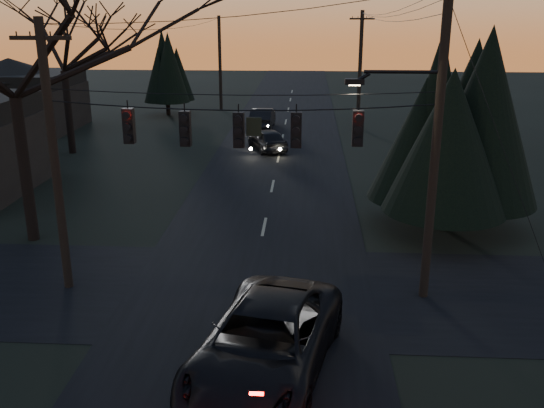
# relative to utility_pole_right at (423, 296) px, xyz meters

# --- Properties ---
(main_road) EXTENTS (8.00, 120.00, 0.02)m
(main_road) POSITION_rel_utility_pole_right_xyz_m (-5.50, 10.00, 0.01)
(main_road) COLOR black
(main_road) RESTS_ON ground
(cross_road) EXTENTS (60.00, 7.00, 0.02)m
(cross_road) POSITION_rel_utility_pole_right_xyz_m (-5.50, 0.00, 0.01)
(cross_road) COLOR black
(cross_road) RESTS_ON ground
(utility_pole_right) EXTENTS (5.00, 0.30, 10.00)m
(utility_pole_right) POSITION_rel_utility_pole_right_xyz_m (0.00, 0.00, 0.00)
(utility_pole_right) COLOR black
(utility_pole_right) RESTS_ON ground
(utility_pole_left) EXTENTS (1.80, 0.30, 8.50)m
(utility_pole_left) POSITION_rel_utility_pole_right_xyz_m (-11.50, 0.00, 0.00)
(utility_pole_left) COLOR black
(utility_pole_left) RESTS_ON ground
(utility_pole_far_r) EXTENTS (1.80, 0.30, 8.50)m
(utility_pole_far_r) POSITION_rel_utility_pole_right_xyz_m (0.00, 28.00, 0.00)
(utility_pole_far_r) COLOR black
(utility_pole_far_r) RESTS_ON ground
(utility_pole_far_l) EXTENTS (0.30, 0.30, 8.00)m
(utility_pole_far_l) POSITION_rel_utility_pole_right_xyz_m (-11.50, 36.00, 0.00)
(utility_pole_far_l) COLOR black
(utility_pole_far_l) RESTS_ON ground
(span_signal_assembly) EXTENTS (11.50, 0.44, 1.48)m
(span_signal_assembly) POSITION_rel_utility_pole_right_xyz_m (-5.74, 0.00, 5.33)
(span_signal_assembly) COLOR black
(span_signal_assembly) RESTS_ON ground
(bare_tree_left) EXTENTS (11.17, 11.17, 11.16)m
(bare_tree_left) POSITION_rel_utility_pole_right_xyz_m (-14.50, 4.09, 7.81)
(bare_tree_left) COLOR black
(bare_tree_left) RESTS_ON ground
(evergreen_right) EXTENTS (4.85, 4.85, 7.77)m
(evergreen_right) POSITION_rel_utility_pole_right_xyz_m (1.98, 6.28, 4.48)
(evergreen_right) COLOR black
(evergreen_right) RESTS_ON ground
(bare_tree_dist) EXTENTS (7.60, 7.60, 10.13)m
(bare_tree_dist) POSITION_rel_utility_pole_right_xyz_m (-18.46, 18.67, 7.08)
(bare_tree_dist) COLOR black
(bare_tree_dist) RESTS_ON ground
(evergreen_dist) EXTENTS (3.37, 3.37, 6.46)m
(evergreen_dist) POSITION_rel_utility_pole_right_xyz_m (-15.54, 32.77, 3.82)
(evergreen_dist) COLOR black
(evergreen_dist) RESTS_ON ground
(house_left_far) EXTENTS (9.00, 7.00, 5.20)m
(house_left_far) POSITION_rel_utility_pole_right_xyz_m (-25.50, 26.00, 2.60)
(house_left_far) COLOR black
(house_left_far) RESTS_ON ground
(suv_near) EXTENTS (4.24, 6.89, 1.78)m
(suv_near) POSITION_rel_utility_pole_right_xyz_m (-4.70, -4.57, 0.89)
(suv_near) COLOR black
(suv_near) RESTS_ON ground
(sedan_oncoming_a) EXTENTS (3.05, 4.42, 1.40)m
(sedan_oncoming_a) POSITION_rel_utility_pole_right_xyz_m (-6.30, 20.10, 0.70)
(sedan_oncoming_a) COLOR black
(sedan_oncoming_a) RESTS_ON ground
(sedan_oncoming_b) EXTENTS (1.72, 4.60, 1.50)m
(sedan_oncoming_b) POSITION_rel_utility_pole_right_xyz_m (-7.15, 27.46, 0.75)
(sedan_oncoming_b) COLOR black
(sedan_oncoming_b) RESTS_ON ground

